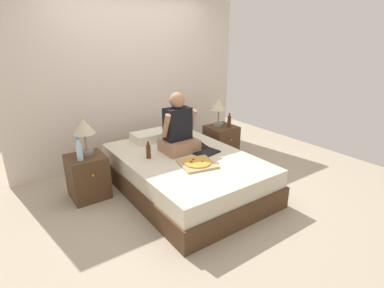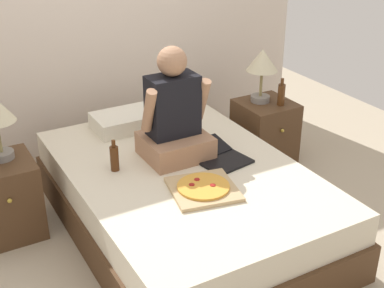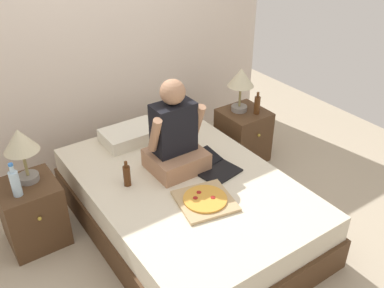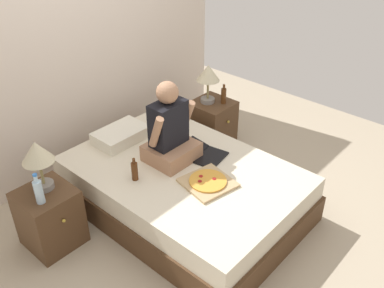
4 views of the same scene
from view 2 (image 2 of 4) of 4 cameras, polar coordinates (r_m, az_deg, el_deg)
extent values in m
plane|color=tan|center=(3.84, -0.80, -8.90)|extent=(5.82, 5.82, 0.00)
cube|color=beige|center=(4.57, -9.87, 13.67)|extent=(3.82, 0.12, 2.50)
cube|color=#4C331E|center=(3.77, -0.81, -7.23)|extent=(1.48, 2.16, 0.27)
cube|color=beige|center=(3.64, -0.84, -4.07)|extent=(1.44, 2.09, 0.21)
cube|color=#4C331E|center=(3.86, -19.38, -5.50)|extent=(0.44, 0.44, 0.55)
sphere|color=gold|center=(3.61, -18.88, -5.76)|extent=(0.03, 0.03, 0.03)
cylinder|color=gray|center=(3.77, -19.61, -1.12)|extent=(0.16, 0.16, 0.05)
cube|color=#4C331E|center=(4.63, 7.74, 1.24)|extent=(0.44, 0.44, 0.55)
sphere|color=gold|center=(4.42, 9.63, 1.42)|extent=(0.03, 0.03, 0.03)
cylinder|color=gray|center=(4.54, 7.28, 4.84)|extent=(0.16, 0.16, 0.05)
cylinder|color=olive|center=(4.49, 7.38, 6.44)|extent=(0.02, 0.02, 0.22)
cone|color=beige|center=(4.43, 7.53, 8.88)|extent=(0.26, 0.26, 0.18)
cylinder|color=#512D14|center=(4.46, 9.51, 5.20)|extent=(0.06, 0.06, 0.18)
cylinder|color=#512D14|center=(4.42, 9.61, 6.60)|extent=(0.03, 0.03, 0.05)
cube|color=silver|center=(4.19, -6.90, 2.51)|extent=(0.52, 0.34, 0.12)
cube|color=#A37556|center=(3.71, -1.78, -0.19)|extent=(0.44, 0.40, 0.16)
cube|color=black|center=(3.61, -2.07, 4.12)|extent=(0.34, 0.20, 0.42)
sphere|color=#A37556|center=(3.51, -2.15, 8.82)|extent=(0.20, 0.20, 0.20)
cylinder|color=#A37556|center=(3.48, -4.61, 3.56)|extent=(0.07, 0.18, 0.32)
cylinder|color=#A37556|center=(3.66, 1.08, 4.75)|extent=(0.07, 0.18, 0.32)
cube|color=black|center=(3.65, 3.74, -1.98)|extent=(0.35, 0.27, 0.02)
cube|color=black|center=(3.77, 1.63, -0.37)|extent=(0.34, 0.25, 0.06)
cube|color=tan|center=(3.32, 1.22, -4.85)|extent=(0.47, 0.47, 0.02)
cylinder|color=gold|center=(3.31, 1.22, -4.54)|extent=(0.33, 0.33, 0.02)
cylinder|color=maroon|center=(3.31, -0.03, -4.35)|extent=(0.04, 0.04, 0.00)
cylinder|color=maroon|center=(3.31, 2.23, -4.40)|extent=(0.04, 0.04, 0.00)
cylinder|color=maroon|center=(3.37, 0.53, -3.79)|extent=(0.04, 0.04, 0.00)
cylinder|color=#4C2811|center=(3.56, -8.27, -1.55)|extent=(0.06, 0.06, 0.17)
cylinder|color=#4C2811|center=(3.51, -8.38, 0.04)|extent=(0.03, 0.03, 0.05)
camera|label=1|loc=(0.57, -125.34, -44.95)|focal=28.00mm
camera|label=3|loc=(0.54, -50.89, 53.25)|focal=40.00mm
camera|label=4|loc=(1.17, -98.55, 28.38)|focal=40.00mm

